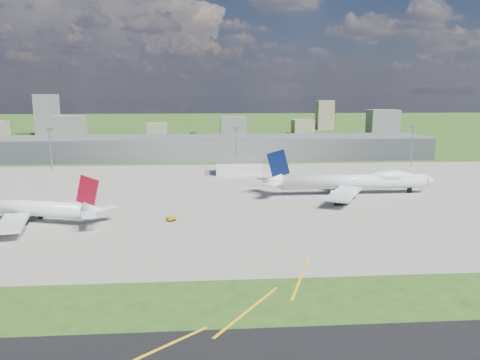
{
  "coord_description": "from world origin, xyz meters",
  "views": [
    {
      "loc": [
        -9.05,
        -166.67,
        47.14
      ],
      "look_at": [
        5.99,
        33.34,
        9.0
      ],
      "focal_mm": 35.0,
      "sensor_mm": 36.0,
      "label": 1
    }
  ],
  "objects": [
    {
      "name": "ground",
      "position": [
        0.0,
        150.0,
        0.0
      ],
      "size": [
        1400.0,
        1400.0,
        0.0
      ],
      "primitive_type": "plane",
      "color": "#274D18",
      "rests_on": "ground"
    },
    {
      "name": "apron",
      "position": [
        10.0,
        40.0,
        0.04
      ],
      "size": [
        360.0,
        190.0,
        0.08
      ],
      "primitive_type": "cube",
      "color": "gray",
      "rests_on": "ground"
    },
    {
      "name": "terminal",
      "position": [
        0.0,
        165.0,
        7.5
      ],
      "size": [
        300.0,
        42.0,
        15.0
      ],
      "primitive_type": "cube",
      "color": "slate",
      "rests_on": "ground"
    },
    {
      "name": "ops_building",
      "position": [
        10.0,
        100.0,
        4.0
      ],
      "size": [
        26.0,
        16.0,
        8.0
      ],
      "primitive_type": "cube",
      "color": "silver",
      "rests_on": "ground"
    },
    {
      "name": "mast_west",
      "position": [
        -100.0,
        115.0,
        17.71
      ],
      "size": [
        3.5,
        2.0,
        25.9
      ],
      "color": "gray",
      "rests_on": "ground"
    },
    {
      "name": "mast_center",
      "position": [
        10.0,
        115.0,
        17.71
      ],
      "size": [
        3.5,
        2.0,
        25.9
      ],
      "color": "gray",
      "rests_on": "ground"
    },
    {
      "name": "mast_east",
      "position": [
        120.0,
        115.0,
        17.71
      ],
      "size": [
        3.5,
        2.0,
        25.9
      ],
      "color": "gray",
      "rests_on": "ground"
    },
    {
      "name": "airliner_red_twin",
      "position": [
        -75.43,
        5.21,
        4.91
      ],
      "size": [
        65.52,
        49.89,
        18.44
      ],
      "rotation": [
        0.0,
        0.0,
        2.83
      ],
      "color": "silver",
      "rests_on": "ground"
    },
    {
      "name": "airliner_blue_quad",
      "position": [
        59.37,
        41.31,
        5.95
      ],
      "size": [
        81.92,
        64.39,
        21.43
      ],
      "rotation": [
        0.0,
        0.0,
        0.02
      ],
      "color": "silver",
      "rests_on": "ground"
    },
    {
      "name": "tug_yellow",
      "position": [
        -21.82,
        1.23,
        0.89
      ],
      "size": [
        3.78,
        3.62,
        1.69
      ],
      "rotation": [
        0.0,
        0.0,
        0.71
      ],
      "color": "#BC890B",
      "rests_on": "ground"
    },
    {
      "name": "van_white_near",
      "position": [
        48.7,
        37.24,
        1.2
      ],
      "size": [
        3.32,
        5.0,
        2.37
      ],
      "rotation": [
        0.0,
        0.0,
        1.26
      ],
      "color": "silver",
      "rests_on": "ground"
    },
    {
      "name": "van_white_far",
      "position": [
        93.68,
        56.84,
        1.24
      ],
      "size": [
        5.1,
        4.58,
        2.45
      ],
      "rotation": [
        0.0,
        0.0,
        0.64
      ],
      "color": "white",
      "rests_on": "ground"
    },
    {
      "name": "bldg_w",
      "position": [
        -140.0,
        300.0,
        12.0
      ],
      "size": [
        28.0,
        22.0,
        24.0
      ],
      "primitive_type": "cube",
      "color": "slate",
      "rests_on": "ground"
    },
    {
      "name": "bldg_cw",
      "position": [
        -60.0,
        340.0,
        7.0
      ],
      "size": [
        20.0,
        18.0,
        14.0
      ],
      "primitive_type": "cube",
      "color": "gray",
      "rests_on": "ground"
    },
    {
      "name": "bldg_c",
      "position": [
        20.0,
        310.0,
        11.0
      ],
      "size": [
        26.0,
        20.0,
        22.0
      ],
      "primitive_type": "cube",
      "color": "slate",
      "rests_on": "ground"
    },
    {
      "name": "bldg_ce",
      "position": [
        100.0,
        350.0,
        8.0
      ],
      "size": [
        22.0,
        24.0,
        16.0
      ],
      "primitive_type": "cube",
      "color": "gray",
      "rests_on": "ground"
    },
    {
      "name": "bldg_e",
      "position": [
        180.0,
        320.0,
        14.0
      ],
      "size": [
        30.0,
        22.0,
        28.0
      ],
      "primitive_type": "cube",
      "color": "slate",
      "rests_on": "ground"
    },
    {
      "name": "bldg_tall_w",
      "position": [
        -180.0,
        360.0,
        22.0
      ],
      "size": [
        22.0,
        20.0,
        44.0
      ],
      "primitive_type": "cube",
      "color": "slate",
      "rests_on": "ground"
    },
    {
      "name": "bldg_tall_e",
      "position": [
        140.0,
        410.0,
        18.0
      ],
      "size": [
        20.0,
        18.0,
        36.0
      ],
      "primitive_type": "cube",
      "color": "gray",
      "rests_on": "ground"
    },
    {
      "name": "tree_w",
      "position": [
        -110.0,
        265.0,
        4.86
      ],
      "size": [
        6.75,
        6.75,
        8.25
      ],
      "color": "#382314",
      "rests_on": "ground"
    },
    {
      "name": "tree_c",
      "position": [
        -20.0,
        280.0,
        5.84
      ],
      "size": [
        8.1,
        8.1,
        9.9
      ],
      "color": "#382314",
      "rests_on": "ground"
    },
    {
      "name": "tree_e",
      "position": [
        70.0,
        275.0,
        5.51
      ],
      "size": [
        7.65,
        7.65,
        9.35
      ],
      "color": "#382314",
      "rests_on": "ground"
    },
    {
      "name": "tree_far_e",
      "position": [
        160.0,
        285.0,
        4.53
      ],
      "size": [
        6.3,
        6.3,
        7.7
      ],
      "color": "#382314",
      "rests_on": "ground"
    }
  ]
}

